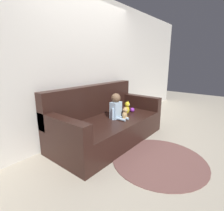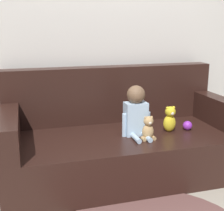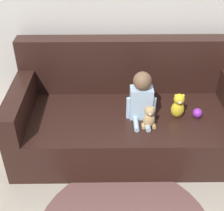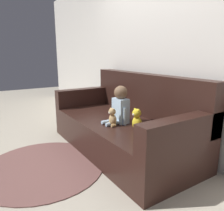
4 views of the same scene
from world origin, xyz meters
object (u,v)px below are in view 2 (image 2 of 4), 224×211
object	(u,v)px
teddy_bear_brown	(148,129)
toy_ball	(187,126)
couch	(120,139)
plush_toy_side	(170,119)
person_baby	(136,112)

from	to	relation	value
teddy_bear_brown	toy_ball	distance (m)	0.48
couch	plush_toy_side	world-z (taller)	couch
couch	teddy_bear_brown	world-z (taller)	couch
person_baby	toy_ball	distance (m)	0.54
couch	person_baby	bearing A→B (deg)	-55.98
person_baby	plush_toy_side	bearing A→B (deg)	-0.91
teddy_bear_brown	plush_toy_side	distance (m)	0.31
person_baby	toy_ball	world-z (taller)	person_baby
person_baby	plush_toy_side	size ratio (longest dim) A/B	1.85
couch	plush_toy_side	bearing A→B (deg)	-19.49
plush_toy_side	toy_ball	distance (m)	0.20
couch	teddy_bear_brown	size ratio (longest dim) A/B	10.01
couch	person_baby	distance (m)	0.35
teddy_bear_brown	toy_ball	size ratio (longest dim) A/B	2.42
couch	person_baby	xyz separation A→B (m)	(0.10, -0.15, 0.30)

